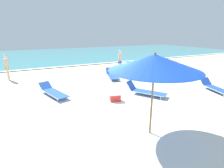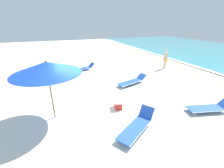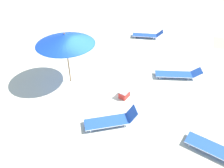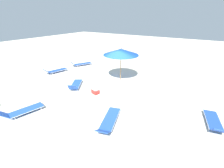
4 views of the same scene
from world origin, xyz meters
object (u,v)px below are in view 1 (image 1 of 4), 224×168
object	(u,v)px
sun_lounger_under_umbrella	(53,92)
beachgoer_shoreline_child	(120,60)
cooler_box	(115,97)
sun_lounger_near_water_right	(145,91)
beach_umbrella	(155,63)
sun_lounger_beside_umbrella	(112,75)
beachgoer_wading_adult	(7,66)
sun_lounger_mid_beach_solo	(215,88)

from	to	relation	value
sun_lounger_under_umbrella	beachgoer_shoreline_child	size ratio (longest dim) A/B	1.35
cooler_box	beachgoer_shoreline_child	bearing A→B (deg)	-106.51
sun_lounger_near_water_right	beachgoer_shoreline_child	bearing A→B (deg)	41.82
cooler_box	beach_umbrella	bearing A→B (deg)	99.39
beachgoer_shoreline_child	cooler_box	world-z (taller)	beachgoer_shoreline_child
beach_umbrella	sun_lounger_beside_umbrella	world-z (taller)	beach_umbrella
sun_lounger_beside_umbrella	beachgoer_wading_adult	size ratio (longest dim) A/B	1.20
beachgoer_wading_adult	sun_lounger_beside_umbrella	bearing A→B (deg)	-119.29
cooler_box	sun_lounger_mid_beach_solo	bearing A→B (deg)	-177.70
beachgoer_wading_adult	beachgoer_shoreline_child	world-z (taller)	same
sun_lounger_mid_beach_solo	beachgoer_shoreline_child	bearing A→B (deg)	124.11
sun_lounger_under_umbrella	sun_lounger_near_water_right	size ratio (longest dim) A/B	1.15
beachgoer_shoreline_child	sun_lounger_mid_beach_solo	bearing A→B (deg)	-105.73
sun_lounger_near_water_right	beachgoer_wading_adult	distance (m)	9.24
sun_lounger_beside_umbrella	cooler_box	bearing A→B (deg)	-100.53
sun_lounger_under_umbrella	sun_lounger_mid_beach_solo	distance (m)	8.74
sun_lounger_near_water_right	sun_lounger_beside_umbrella	bearing A→B (deg)	56.96
sun_lounger_under_umbrella	cooler_box	xyz separation A→B (m)	(2.49, -2.11, -0.02)
beach_umbrella	beachgoer_shoreline_child	xyz separation A→B (m)	(3.60, 8.43, -1.29)
sun_lounger_near_water_right	beachgoer_wading_adult	bearing A→B (deg)	102.46
sun_lounger_beside_umbrella	beachgoer_shoreline_child	distance (m)	2.32
beach_umbrella	sun_lounger_beside_umbrella	size ratio (longest dim) A/B	1.27
beachgoer_wading_adult	beachgoer_shoreline_child	xyz separation A→B (m)	(8.03, -1.09, 0.00)
sun_lounger_beside_umbrella	beachgoer_wading_adult	world-z (taller)	beachgoer_wading_adult
sun_lounger_beside_umbrella	sun_lounger_mid_beach_solo	xyz separation A→B (m)	(3.76, -5.13, -0.00)
beach_umbrella	sun_lounger_mid_beach_solo	bearing A→B (deg)	16.20
sun_lounger_beside_umbrella	beachgoer_wading_adult	bearing A→B (deg)	172.28
sun_lounger_beside_umbrella	sun_lounger_near_water_right	distance (m)	3.86
beachgoer_wading_adult	beachgoer_shoreline_child	bearing A→B (deg)	-104.70
beach_umbrella	beachgoer_wading_adult	distance (m)	10.57
sun_lounger_under_umbrella	beachgoer_wading_adult	size ratio (longest dim) A/B	1.35
beachgoer_shoreline_child	cooler_box	bearing A→B (deg)	-155.50
beachgoer_shoreline_child	beachgoer_wading_adult	bearing A→B (deg)	138.01
sun_lounger_mid_beach_solo	cooler_box	xyz separation A→B (m)	(-5.59, 1.23, -0.03)
beach_umbrella	beachgoer_shoreline_child	world-z (taller)	beach_umbrella
beach_umbrella	sun_lounger_mid_beach_solo	size ratio (longest dim) A/B	1.25
sun_lounger_under_umbrella	beachgoer_wading_adult	world-z (taller)	beachgoer_wading_adult
beachgoer_wading_adult	beachgoer_shoreline_child	size ratio (longest dim) A/B	1.00
sun_lounger_mid_beach_solo	sun_lounger_beside_umbrella	bearing A→B (deg)	141.76
beach_umbrella	sun_lounger_beside_umbrella	distance (m)	7.45
sun_lounger_beside_umbrella	beach_umbrella	bearing A→B (deg)	-92.52
sun_lounger_mid_beach_solo	beachgoer_wading_adult	size ratio (longest dim) A/B	1.23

